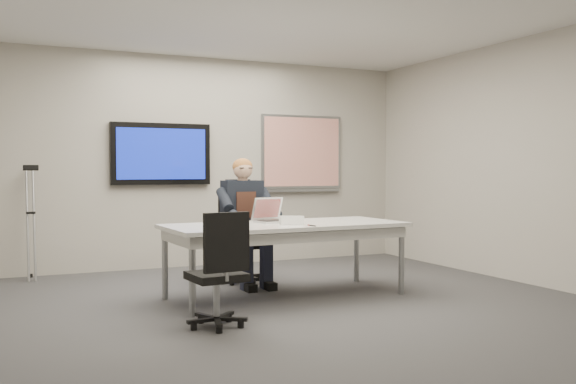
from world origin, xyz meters
name	(u,v)px	position (x,y,z in m)	size (l,w,h in m)	color
floor	(292,310)	(0.00, 0.00, 0.00)	(6.00, 6.00, 0.02)	#363638
ceiling	(292,4)	(0.00, 0.00, 2.80)	(6.00, 6.00, 0.02)	silver
wall_back	(197,162)	(0.00, 3.00, 1.40)	(6.00, 0.02, 2.80)	#AAA49A
wall_front	(550,148)	(0.00, -3.00, 1.40)	(6.00, 0.02, 2.80)	#AAA49A
wall_right	(536,160)	(3.00, 0.00, 1.40)	(0.02, 6.00, 2.80)	#AAA49A
conference_table	(286,232)	(0.20, 0.58, 0.66)	(2.47, 1.11, 0.75)	silver
tv_display	(161,154)	(-0.50, 2.95, 1.50)	(1.30, 0.09, 0.80)	black
whiteboard	(302,153)	(1.55, 2.97, 1.53)	(1.25, 0.08, 1.10)	gray
office_chair_far	(240,255)	(0.08, 1.59, 0.31)	(0.49, 0.49, 0.98)	black
office_chair_near	(219,292)	(-0.84, -0.37, 0.30)	(0.50, 0.50, 0.96)	black
seated_person	(248,234)	(0.09, 1.34, 0.57)	(0.44, 0.76, 1.43)	#1D1F30
crutch	(31,221)	(-2.10, 2.76, 0.69)	(0.19, 0.40, 1.38)	#97999E
laptop	(271,216)	(0.14, 0.81, 0.81)	(0.40, 0.40, 0.25)	silver
name_tent	(292,220)	(0.19, 0.41, 0.80)	(0.23, 0.06, 0.09)	white
pen	(312,225)	(0.30, 0.19, 0.76)	(0.01, 0.01, 0.14)	black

